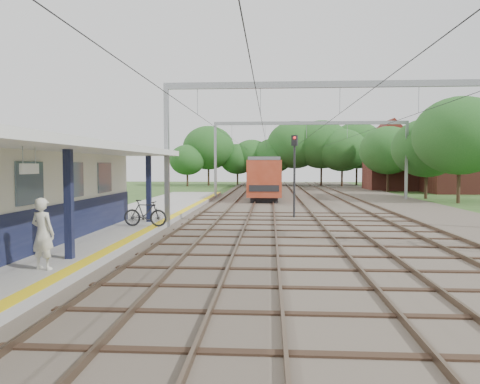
{
  "coord_description": "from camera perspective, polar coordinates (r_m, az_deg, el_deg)",
  "views": [
    {
      "loc": [
        -0.03,
        -7.24,
        3.09
      ],
      "look_at": [
        -1.7,
        18.62,
        1.6
      ],
      "focal_mm": 35.0,
      "sensor_mm": 36.0,
      "label": 1
    }
  ],
  "objects": [
    {
      "name": "ground",
      "position": [
        7.87,
        3.87,
        -19.81
      ],
      "size": [
        160.0,
        160.0,
        0.0
      ],
      "primitive_type": "plane",
      "color": "#2D4C1E",
      "rests_on": "ground"
    },
    {
      "name": "ballast_bed",
      "position": [
        37.58,
        9.84,
        -1.4
      ],
      "size": [
        18.0,
        90.0,
        0.1
      ],
      "primitive_type": "cube",
      "color": "#473D33",
      "rests_on": "ground"
    },
    {
      "name": "platform",
      "position": [
        22.7,
        -15.58,
        -4.21
      ],
      "size": [
        5.0,
        52.0,
        0.35
      ],
      "primitive_type": "cube",
      "color": "gray",
      "rests_on": "ground"
    },
    {
      "name": "yellow_stripe",
      "position": [
        22.04,
        -10.05,
        -3.89
      ],
      "size": [
        0.45,
        52.0,
        0.01
      ],
      "primitive_type": "cube",
      "color": "yellow",
      "rests_on": "platform"
    },
    {
      "name": "canopy",
      "position": [
        15.35,
        -26.69,
        5.01
      ],
      "size": [
        6.4,
        20.0,
        3.44
      ],
      "color": "black",
      "rests_on": "platform"
    },
    {
      "name": "rail_tracks",
      "position": [
        37.39,
        6.03,
        -1.2
      ],
      "size": [
        11.8,
        88.0,
        0.15
      ],
      "color": "brown",
      "rests_on": "ballast_bed"
    },
    {
      "name": "catenary_system",
      "position": [
        32.79,
        9.75,
        7.48
      ],
      "size": [
        17.22,
        88.0,
        7.0
      ],
      "color": "gray",
      "rests_on": "ground"
    },
    {
      "name": "tree_band",
      "position": [
        64.51,
        7.16,
        4.89
      ],
      "size": [
        31.72,
        30.88,
        8.82
      ],
      "color": "#382619",
      "rests_on": "ground"
    },
    {
      "name": "house_near",
      "position": [
        57.25,
        25.28,
        2.87
      ],
      "size": [
        7.0,
        6.12,
        7.89
      ],
      "color": "brown",
      "rests_on": "ground"
    },
    {
      "name": "house_far",
      "position": [
        61.38,
        18.87,
        3.24
      ],
      "size": [
        8.0,
        6.12,
        8.66
      ],
      "color": "brown",
      "rests_on": "ground"
    },
    {
      "name": "person",
      "position": [
        13.33,
        -22.92,
        -4.69
      ],
      "size": [
        0.79,
        0.63,
        1.89
      ],
      "primitive_type": "imported",
      "rotation": [
        0.0,
        0.0,
        2.85
      ],
      "color": "silver",
      "rests_on": "platform"
    },
    {
      "name": "bicycle",
      "position": [
        21.31,
        -11.48,
        -2.54
      ],
      "size": [
        2.04,
        0.75,
        1.2
      ],
      "primitive_type": "imported",
      "rotation": [
        0.0,
        0.0,
        1.48
      ],
      "color": "black",
      "rests_on": "platform"
    },
    {
      "name": "train",
      "position": [
        53.44,
        3.19,
        2.16
      ],
      "size": [
        2.78,
        34.56,
        3.66
      ],
      "color": "black",
      "rests_on": "ballast_bed"
    },
    {
      "name": "signal_post",
      "position": [
        26.92,
        6.65,
        3.36
      ],
      "size": [
        0.38,
        0.33,
        4.8
      ],
      "rotation": [
        0.0,
        0.0,
        -0.41
      ],
      "color": "black",
      "rests_on": "ground"
    }
  ]
}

